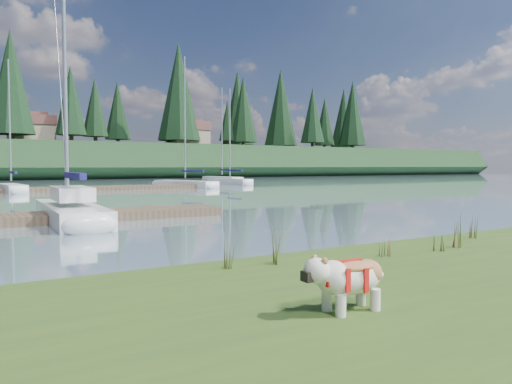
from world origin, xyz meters
TOP-DOWN VIEW (x-y plane):
  - ground at (0.00, 30.00)m, footprint 200.00×200.00m
  - bulldog at (-1.22, -4.68)m, footprint 1.00×0.46m
  - sailboat_main at (-1.21, 9.48)m, footprint 1.94×7.81m
  - dock_far at (2.00, 30.00)m, footprint 26.00×2.20m
  - sailboat_bg_2 at (-0.91, 30.75)m, footprint 1.63×6.16m
  - sailboat_bg_3 at (12.68, 32.03)m, footprint 3.73×7.80m
  - sailboat_bg_4 at (19.37, 35.84)m, footprint 2.29×6.56m
  - sailboat_bg_5 at (23.03, 44.42)m, footprint 1.85×7.86m
  - weed_0 at (-0.42, -2.22)m, footprint 0.17×0.14m
  - weed_1 at (1.43, -2.64)m, footprint 0.17×0.14m
  - weed_2 at (3.28, -2.71)m, footprint 0.17×0.14m
  - weed_3 at (-1.23, -2.13)m, footprint 0.17×0.14m
  - weed_4 at (2.67, -2.77)m, footprint 0.17×0.14m
  - weed_5 at (4.59, -2.14)m, footprint 0.17×0.14m
  - mud_lip at (0.00, -1.60)m, footprint 60.00×0.50m
  - conifer_4 at (3.00, 66.00)m, footprint 6.16×6.16m
  - conifer_5 at (15.00, 70.00)m, footprint 3.96×3.96m
  - conifer_6 at (28.00, 68.00)m, footprint 7.04×7.04m
  - conifer_7 at (42.00, 71.00)m, footprint 5.28×5.28m
  - conifer_8 at (55.00, 67.00)m, footprint 4.62×4.62m
  - conifer_9 at (68.00, 70.00)m, footprint 5.94×5.94m
  - house_1 at (6.00, 71.00)m, footprint 6.30×5.30m
  - house_2 at (30.00, 69.00)m, footprint 6.30×5.30m

SIDE VIEW (x-z plane):
  - ground at x=0.00m, z-range 0.00..0.00m
  - mud_lip at x=0.00m, z-range 0.00..0.14m
  - dock_far at x=2.00m, z-range 0.00..0.30m
  - sailboat_bg_5 at x=23.03m, z-range -5.26..5.90m
  - sailboat_bg_3 at x=12.68m, z-range -5.35..6.00m
  - sailboat_bg_4 at x=19.37m, z-range -4.50..5.16m
  - sailboat_bg_2 at x=-0.91m, z-range -4.35..5.02m
  - sailboat_main at x=-1.21m, z-range -5.20..6.05m
  - weed_1 at x=1.43m, z-range 0.32..0.72m
  - weed_4 at x=2.67m, z-range 0.32..0.74m
  - weed_3 at x=-1.23m, z-range 0.31..0.81m
  - weed_5 at x=4.59m, z-range 0.31..0.86m
  - weed_0 at x=-0.42m, z-range 0.29..1.00m
  - weed_2 at x=3.28m, z-range 0.29..1.03m
  - bulldog at x=-1.22m, z-range 0.42..1.02m
  - house_1 at x=6.00m, z-range 4.99..9.64m
  - house_2 at x=30.00m, z-range 4.99..9.64m
  - conifer_5 at x=15.00m, z-range 5.65..16.00m
  - conifer_8 at x=55.00m, z-range 5.62..17.40m
  - conifer_7 at x=42.00m, z-range 5.59..18.79m
  - conifer_9 at x=68.00m, z-range 5.55..20.18m
  - conifer_4 at x=3.00m, z-range 5.54..20.64m
  - conifer_6 at x=28.00m, z-range 5.49..22.49m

